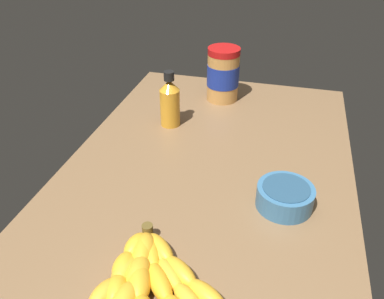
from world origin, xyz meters
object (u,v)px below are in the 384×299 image
Objects in this scene: peanut_butter_jar at (223,74)px; honey_bottle at (170,102)px; banana_bunch at (148,274)px; small_bowl at (285,196)px.

peanut_butter_jar is 21.67cm from honey_bottle.
banana_bunch is 51.63cm from honey_bottle.
small_bowl is (-24.13, 19.97, 0.68)cm from banana_bunch.
peanut_butter_jar reaches higher than small_bowl.
honey_bottle is at bearing -29.03° from peanut_butter_jar.
peanut_butter_jar is 1.05× the size of honey_bottle.
peanut_butter_jar is at bearing 150.97° from honey_bottle.
banana_bunch is 1.43× the size of honey_bottle.
small_bowl is at bearing 140.39° from banana_bunch.
honey_bottle is 1.34× the size of small_bowl.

